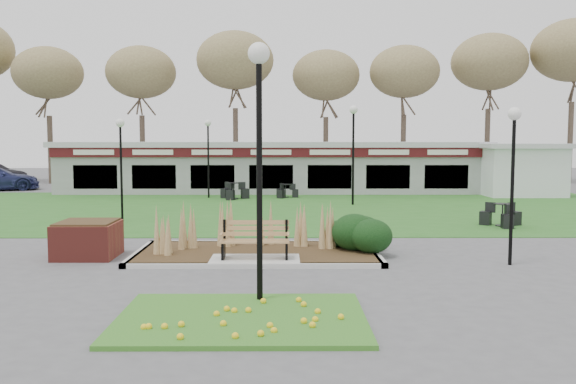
{
  "coord_description": "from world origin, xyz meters",
  "views": [
    {
      "loc": [
        0.73,
        -14.7,
        3.08
      ],
      "look_at": [
        0.83,
        2.0,
        1.62
      ],
      "focal_mm": 38.0,
      "sensor_mm": 36.0,
      "label": 1
    }
  ],
  "objects_px": {
    "lamp_post_near_right": "(513,151)",
    "bistro_set_c": "(502,219)",
    "park_bench": "(255,239)",
    "lamp_post_near_left": "(259,115)",
    "lamp_post_mid_right": "(353,133)",
    "service_hut": "(521,169)",
    "food_pavilion": "(272,167)",
    "bistro_set_b": "(234,193)",
    "lamp_post_mid_left": "(121,147)",
    "lamp_post_far_left": "(208,141)",
    "bistro_set_d": "(285,193)",
    "brick_planter": "(88,239)"
  },
  "relations": [
    {
      "from": "bistro_set_d",
      "to": "lamp_post_near_left",
      "type": "bearing_deg",
      "value": -91.45
    },
    {
      "from": "park_bench",
      "to": "lamp_post_mid_left",
      "type": "bearing_deg",
      "value": 125.0
    },
    {
      "from": "park_bench",
      "to": "lamp_post_far_left",
      "type": "height_order",
      "value": "lamp_post_far_left"
    },
    {
      "from": "lamp_post_far_left",
      "to": "bistro_set_c",
      "type": "xyz_separation_m",
      "value": [
        11.6,
        -10.43,
        -2.68
      ]
    },
    {
      "from": "service_hut",
      "to": "lamp_post_mid_left",
      "type": "xyz_separation_m",
      "value": [
        -18.81,
        -10.16,
        1.33
      ]
    },
    {
      "from": "lamp_post_mid_left",
      "to": "lamp_post_far_left",
      "type": "xyz_separation_m",
      "value": [
        2.1,
        9.05,
        0.18
      ]
    },
    {
      "from": "lamp_post_mid_right",
      "to": "bistro_set_c",
      "type": "relative_size",
      "value": 3.08
    },
    {
      "from": "lamp_post_mid_left",
      "to": "lamp_post_near_right",
      "type": "bearing_deg",
      "value": -34.29
    },
    {
      "from": "park_bench",
      "to": "bistro_set_c",
      "type": "height_order",
      "value": "park_bench"
    },
    {
      "from": "lamp_post_mid_right",
      "to": "service_hut",
      "type": "bearing_deg",
      "value": 25.25
    },
    {
      "from": "park_bench",
      "to": "lamp_post_far_left",
      "type": "relative_size",
      "value": 0.42
    },
    {
      "from": "lamp_post_near_right",
      "to": "lamp_post_mid_right",
      "type": "relative_size",
      "value": 0.83
    },
    {
      "from": "food_pavilion",
      "to": "bistro_set_c",
      "type": "distance_m",
      "value": 15.94
    },
    {
      "from": "park_bench",
      "to": "service_hut",
      "type": "height_order",
      "value": "service_hut"
    },
    {
      "from": "lamp_post_mid_left",
      "to": "bistro_set_c",
      "type": "xyz_separation_m",
      "value": [
        13.7,
        -1.38,
        -2.5
      ]
    },
    {
      "from": "service_hut",
      "to": "lamp_post_mid_right",
      "type": "relative_size",
      "value": 0.96
    },
    {
      "from": "brick_planter",
      "to": "service_hut",
      "type": "bearing_deg",
      "value": 43.52
    },
    {
      "from": "bistro_set_c",
      "to": "bistro_set_d",
      "type": "relative_size",
      "value": 1.14
    },
    {
      "from": "lamp_post_near_right",
      "to": "bistro_set_b",
      "type": "height_order",
      "value": "lamp_post_near_right"
    },
    {
      "from": "park_bench",
      "to": "lamp_post_near_left",
      "type": "height_order",
      "value": "lamp_post_near_left"
    },
    {
      "from": "bistro_set_d",
      "to": "lamp_post_mid_left",
      "type": "bearing_deg",
      "value": -123.65
    },
    {
      "from": "lamp_post_near_right",
      "to": "service_hut",
      "type": "bearing_deg",
      "value": 68.11
    },
    {
      "from": "lamp_post_mid_right",
      "to": "food_pavilion",
      "type": "bearing_deg",
      "value": 121.1
    },
    {
      "from": "lamp_post_near_left",
      "to": "lamp_post_far_left",
      "type": "relative_size",
      "value": 1.19
    },
    {
      "from": "lamp_post_far_left",
      "to": "bistro_set_d",
      "type": "bearing_deg",
      "value": 1.57
    },
    {
      "from": "lamp_post_far_left",
      "to": "bistro_set_b",
      "type": "relative_size",
      "value": 2.66
    },
    {
      "from": "service_hut",
      "to": "bistro_set_c",
      "type": "height_order",
      "value": "service_hut"
    },
    {
      "from": "bistro_set_c",
      "to": "lamp_post_mid_right",
      "type": "bearing_deg",
      "value": 122.5
    },
    {
      "from": "bistro_set_b",
      "to": "lamp_post_far_left",
      "type": "bearing_deg",
      "value": 154.33
    },
    {
      "from": "lamp_post_near_left",
      "to": "lamp_post_mid_left",
      "type": "distance_m",
      "value": 12.66
    },
    {
      "from": "park_bench",
      "to": "service_hut",
      "type": "distance_m",
      "value": 22.32
    },
    {
      "from": "bistro_set_b",
      "to": "food_pavilion",
      "type": "bearing_deg",
      "value": 63.4
    },
    {
      "from": "park_bench",
      "to": "service_hut",
      "type": "bearing_deg",
      "value": 52.75
    },
    {
      "from": "lamp_post_near_right",
      "to": "lamp_post_far_left",
      "type": "bearing_deg",
      "value": 119.21
    },
    {
      "from": "bistro_set_b",
      "to": "bistro_set_c",
      "type": "bearing_deg",
      "value": -43.67
    },
    {
      "from": "service_hut",
      "to": "lamp_post_near_right",
      "type": "distance_m",
      "value": 19.49
    },
    {
      "from": "lamp_post_near_right",
      "to": "bistro_set_c",
      "type": "height_order",
      "value": "lamp_post_near_right"
    },
    {
      "from": "park_bench",
      "to": "lamp_post_near_left",
      "type": "relative_size",
      "value": 0.35
    },
    {
      "from": "bistro_set_c",
      "to": "brick_planter",
      "type": "bearing_deg",
      "value": -156.88
    },
    {
      "from": "lamp_post_mid_right",
      "to": "bistro_set_d",
      "type": "relative_size",
      "value": 3.5
    },
    {
      "from": "lamp_post_mid_left",
      "to": "lamp_post_far_left",
      "type": "height_order",
      "value": "lamp_post_far_left"
    },
    {
      "from": "lamp_post_mid_right",
      "to": "bistro_set_b",
      "type": "xyz_separation_m",
      "value": [
        -5.78,
        2.76,
        -3.06
      ]
    },
    {
      "from": "lamp_post_near_right",
      "to": "bistro_set_c",
      "type": "xyz_separation_m",
      "value": [
        2.13,
        6.5,
        -2.51
      ]
    },
    {
      "from": "park_bench",
      "to": "lamp_post_mid_left",
      "type": "relative_size",
      "value": 0.45
    },
    {
      "from": "lamp_post_near_right",
      "to": "bistro_set_c",
      "type": "relative_size",
      "value": 2.56
    },
    {
      "from": "bistro_set_c",
      "to": "lamp_post_near_left",
      "type": "bearing_deg",
      "value": -129.19
    },
    {
      "from": "lamp_post_near_left",
      "to": "lamp_post_near_right",
      "type": "relative_size",
      "value": 1.26
    },
    {
      "from": "brick_planter",
      "to": "food_pavilion",
      "type": "relative_size",
      "value": 0.06
    },
    {
      "from": "park_bench",
      "to": "lamp_post_mid_right",
      "type": "distance_m",
      "value": 14.07
    },
    {
      "from": "park_bench",
      "to": "lamp_post_near_right",
      "type": "xyz_separation_m",
      "value": [
        6.25,
        -0.29,
        2.21
      ]
    }
  ]
}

